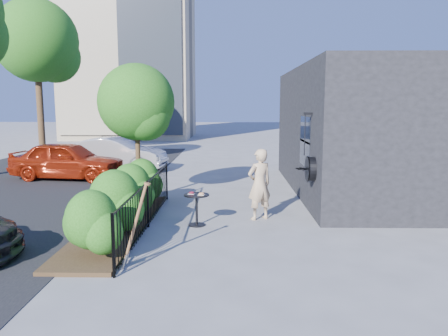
{
  "coord_description": "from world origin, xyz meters",
  "views": [
    {
      "loc": [
        0.43,
        -9.83,
        2.84
      ],
      "look_at": [
        0.24,
        1.34,
        1.2
      ],
      "focal_mm": 35.0,
      "sensor_mm": 36.0,
      "label": 1
    }
  ],
  "objects_px": {
    "woman": "(259,184)",
    "car_red": "(68,160)",
    "patio_tree": "(138,107)",
    "shovel": "(134,229)",
    "street_tree_far": "(37,46)",
    "cafe_table": "(197,204)",
    "car_silver": "(116,154)"
  },
  "relations": [
    {
      "from": "patio_tree",
      "to": "woman",
      "type": "height_order",
      "value": "patio_tree"
    },
    {
      "from": "street_tree_far",
      "to": "cafe_table",
      "type": "relative_size",
      "value": 10.35
    },
    {
      "from": "street_tree_far",
      "to": "cafe_table",
      "type": "height_order",
      "value": "street_tree_far"
    },
    {
      "from": "woman",
      "to": "street_tree_far",
      "type": "bearing_deg",
      "value": -78.03
    },
    {
      "from": "car_silver",
      "to": "shovel",
      "type": "bearing_deg",
      "value": -157.26
    },
    {
      "from": "car_silver",
      "to": "street_tree_far",
      "type": "bearing_deg",
      "value": 52.86
    },
    {
      "from": "car_red",
      "to": "street_tree_far",
      "type": "bearing_deg",
      "value": 36.96
    },
    {
      "from": "patio_tree",
      "to": "shovel",
      "type": "distance_m",
      "value": 5.75
    },
    {
      "from": "car_silver",
      "to": "car_red",
      "type": "bearing_deg",
      "value": 158.69
    },
    {
      "from": "patio_tree",
      "to": "woman",
      "type": "relative_size",
      "value": 2.23
    },
    {
      "from": "street_tree_far",
      "to": "car_red",
      "type": "relative_size",
      "value": 1.95
    },
    {
      "from": "woman",
      "to": "patio_tree",
      "type": "bearing_deg",
      "value": -58.86
    },
    {
      "from": "shovel",
      "to": "woman",
      "type": "bearing_deg",
      "value": 53.78
    },
    {
      "from": "car_silver",
      "to": "cafe_table",
      "type": "bearing_deg",
      "value": -147.75
    },
    {
      "from": "patio_tree",
      "to": "car_red",
      "type": "distance_m",
      "value": 5.54
    },
    {
      "from": "shovel",
      "to": "patio_tree",
      "type": "bearing_deg",
      "value": 100.49
    },
    {
      "from": "woman",
      "to": "car_red",
      "type": "bearing_deg",
      "value": -67.68
    },
    {
      "from": "cafe_table",
      "to": "woman",
      "type": "height_order",
      "value": "woman"
    },
    {
      "from": "patio_tree",
      "to": "cafe_table",
      "type": "relative_size",
      "value": 4.93
    },
    {
      "from": "woman",
      "to": "shovel",
      "type": "bearing_deg",
      "value": 25.82
    },
    {
      "from": "cafe_table",
      "to": "car_red",
      "type": "xyz_separation_m",
      "value": [
        -5.41,
        6.34,
        0.21
      ]
    },
    {
      "from": "shovel",
      "to": "car_red",
      "type": "distance_m",
      "value": 10.07
    },
    {
      "from": "street_tree_far",
      "to": "patio_tree",
      "type": "bearing_deg",
      "value": -55.49
    },
    {
      "from": "street_tree_far",
      "to": "car_silver",
      "type": "height_order",
      "value": "street_tree_far"
    },
    {
      "from": "cafe_table",
      "to": "car_silver",
      "type": "height_order",
      "value": "car_silver"
    },
    {
      "from": "cafe_table",
      "to": "car_silver",
      "type": "xyz_separation_m",
      "value": [
        -4.17,
        8.67,
        0.19
      ]
    },
    {
      "from": "street_tree_far",
      "to": "cafe_table",
      "type": "bearing_deg",
      "value": -55.31
    },
    {
      "from": "car_red",
      "to": "car_silver",
      "type": "relative_size",
      "value": 0.99
    },
    {
      "from": "street_tree_far",
      "to": "shovel",
      "type": "distance_m",
      "value": 19.34
    },
    {
      "from": "cafe_table",
      "to": "car_red",
      "type": "bearing_deg",
      "value": 130.47
    },
    {
      "from": "street_tree_far",
      "to": "shovel",
      "type": "xyz_separation_m",
      "value": [
        8.68,
        -16.47,
        -5.24
      ]
    },
    {
      "from": "woman",
      "to": "car_silver",
      "type": "height_order",
      "value": "woman"
    }
  ]
}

